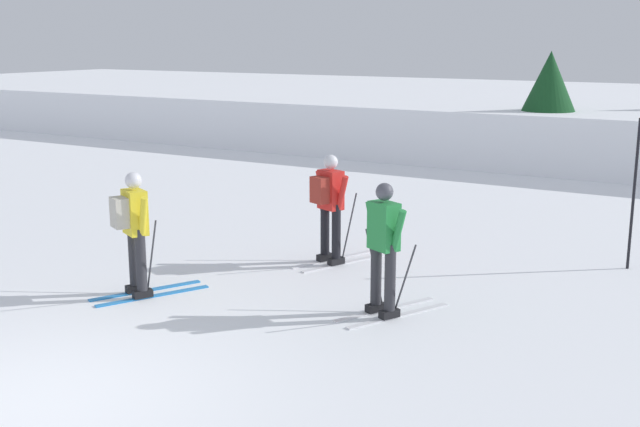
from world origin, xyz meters
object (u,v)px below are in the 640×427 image
object	(u,v)px
skier_yellow	(134,228)
trail_marker_pole	(634,195)
conifer_far_right	(549,95)
skier_red	(330,204)
skier_green	(384,246)

from	to	relation	value
skier_yellow	trail_marker_pole	world-z (taller)	trail_marker_pole
conifer_far_right	skier_red	bearing A→B (deg)	-92.10
skier_yellow	skier_green	bearing A→B (deg)	17.07
skier_red	conifer_far_right	size ratio (longest dim) A/B	0.55
skier_red	conifer_far_right	distance (m)	11.13
skier_red	skier_yellow	world-z (taller)	same
skier_yellow	conifer_far_right	bearing A→B (deg)	82.24
trail_marker_pole	skier_yellow	bearing A→B (deg)	-139.24
skier_yellow	conifer_far_right	world-z (taller)	conifer_far_right
skier_green	trail_marker_pole	xyz separation A→B (m)	(2.30, 3.77, 0.23)
skier_green	skier_yellow	xyz separation A→B (m)	(-3.22, -0.99, 0.04)
skier_red	trail_marker_pole	bearing A→B (deg)	27.02
skier_yellow	trail_marker_pole	distance (m)	7.30
skier_red	skier_yellow	size ratio (longest dim) A/B	1.00
skier_green	trail_marker_pole	bearing A→B (deg)	58.61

